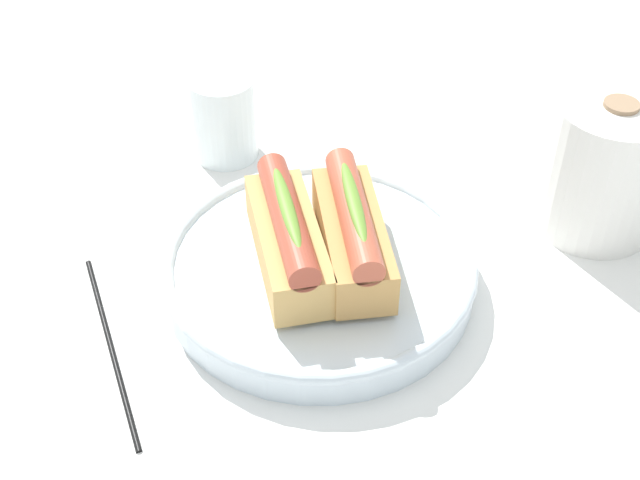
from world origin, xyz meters
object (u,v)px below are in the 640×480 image
at_px(hotdog_back, 353,231).
at_px(paper_towel_roll, 605,168).
at_px(serving_bowl, 320,271).
at_px(chopstick_near, 111,345).
at_px(hotdog_front, 287,235).
at_px(water_glass, 224,121).

relative_size(hotdog_back, paper_towel_roll, 1.16).
bearing_deg(serving_bowl, chopstick_near, -83.82).
relative_size(serving_bowl, hotdog_back, 1.76).
bearing_deg(hotdog_back, serving_bowl, -100.92).
relative_size(hotdog_front, water_glass, 1.70).
bearing_deg(hotdog_front, serving_bowl, 79.08).
xyz_separation_m(hotdog_back, chopstick_near, (0.01, -0.21, -0.06)).
bearing_deg(serving_bowl, hotdog_front, -100.92).
xyz_separation_m(hotdog_back, water_glass, (-0.23, -0.06, -0.02)).
bearing_deg(chopstick_near, hotdog_front, 94.21).
bearing_deg(water_glass, hotdog_back, 15.84).
height_order(hotdog_back, chopstick_near, hotdog_back).
bearing_deg(hotdog_back, paper_towel_roll, 93.98).
xyz_separation_m(serving_bowl, hotdog_front, (-0.01, -0.03, 0.04)).
xyz_separation_m(serving_bowl, paper_towel_roll, (-0.01, 0.27, 0.05)).
distance_m(hotdog_back, water_glass, 0.24).
distance_m(hotdog_back, chopstick_near, 0.22).
bearing_deg(serving_bowl, water_glass, -170.38).
distance_m(paper_towel_roll, chopstick_near, 0.46).
bearing_deg(paper_towel_roll, hotdog_back, -86.02).
height_order(hotdog_front, paper_towel_roll, paper_towel_roll).
xyz_separation_m(hotdog_front, chopstick_near, (0.03, -0.16, -0.06)).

